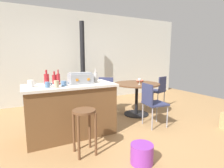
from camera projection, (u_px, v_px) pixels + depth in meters
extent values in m
plane|color=#A37A4C|center=(107.00, 129.00, 3.37)|extent=(8.80, 8.80, 0.00)
cube|color=beige|center=(71.00, 57.00, 5.35)|extent=(8.00, 0.10, 2.70)
cube|color=brown|center=(71.00, 111.00, 3.08)|extent=(1.45, 0.68, 0.86)
cube|color=beige|center=(70.00, 85.00, 3.01)|extent=(1.51, 0.74, 0.04)
cylinder|color=brown|center=(90.00, 128.00, 2.63)|extent=(0.04, 0.04, 0.61)
cylinder|color=brown|center=(74.00, 131.00, 2.53)|extent=(0.04, 0.04, 0.61)
cylinder|color=brown|center=(79.00, 138.00, 2.31)|extent=(0.04, 0.04, 0.61)
cylinder|color=brown|center=(96.00, 135.00, 2.42)|extent=(0.04, 0.04, 0.61)
cylinder|color=brown|center=(84.00, 111.00, 2.43)|extent=(0.32, 0.32, 0.03)
cylinder|color=black|center=(136.00, 114.00, 4.21)|extent=(0.58, 0.58, 0.02)
cylinder|color=black|center=(136.00, 100.00, 4.16)|extent=(0.07, 0.07, 0.72)
cylinder|color=brown|center=(137.00, 84.00, 4.10)|extent=(1.05, 1.05, 0.03)
cube|color=navy|center=(156.00, 91.00, 4.75)|extent=(0.51, 0.51, 0.03)
cube|color=navy|center=(162.00, 84.00, 4.59)|extent=(0.35, 0.14, 0.40)
cylinder|color=gray|center=(158.00, 102.00, 4.55)|extent=(0.02, 0.02, 0.43)
cylinder|color=gray|center=(164.00, 99.00, 4.79)|extent=(0.02, 0.02, 0.43)
cylinder|color=gray|center=(153.00, 97.00, 5.03)|extent=(0.02, 0.02, 0.43)
cylinder|color=gray|center=(146.00, 99.00, 4.79)|extent=(0.02, 0.02, 0.43)
cube|color=navy|center=(105.00, 95.00, 4.22)|extent=(0.55, 0.55, 0.03)
cube|color=navy|center=(106.00, 85.00, 4.38)|extent=(0.31, 0.22, 0.40)
cylinder|color=gray|center=(113.00, 103.00, 4.41)|extent=(0.02, 0.02, 0.44)
cylinder|color=gray|center=(99.00, 103.00, 4.44)|extent=(0.02, 0.02, 0.44)
cylinder|color=gray|center=(97.00, 106.00, 4.11)|extent=(0.02, 0.02, 0.44)
cylinder|color=gray|center=(111.00, 107.00, 4.07)|extent=(0.02, 0.02, 0.44)
cube|color=navy|center=(155.00, 104.00, 3.46)|extent=(0.44, 0.44, 0.03)
cube|color=navy|center=(147.00, 94.00, 3.36)|extent=(0.06, 0.36, 0.40)
cylinder|color=gray|center=(143.00, 113.00, 3.59)|extent=(0.02, 0.02, 0.44)
cylinder|color=gray|center=(152.00, 119.00, 3.28)|extent=(0.02, 0.02, 0.44)
cylinder|color=gray|center=(167.00, 117.00, 3.40)|extent=(0.02, 0.02, 0.44)
cylinder|color=gray|center=(157.00, 112.00, 3.71)|extent=(0.02, 0.02, 0.44)
cylinder|color=black|center=(84.00, 102.00, 5.20)|extent=(0.37, 0.37, 0.06)
cylinder|color=black|center=(83.00, 91.00, 5.15)|extent=(0.44, 0.44, 0.63)
cube|color=#2D2826|center=(86.00, 92.00, 4.96)|extent=(0.20, 0.02, 0.20)
cylinder|color=black|center=(82.00, 51.00, 4.98)|extent=(0.13, 0.13, 1.64)
cube|color=gray|center=(80.00, 79.00, 3.08)|extent=(0.40, 0.25, 0.17)
cube|color=gray|center=(80.00, 73.00, 3.07)|extent=(0.38, 0.15, 0.02)
cube|color=orange|center=(77.00, 80.00, 2.92)|extent=(0.04, 0.01, 0.04)
cube|color=orange|center=(88.00, 79.00, 3.01)|extent=(0.04, 0.01, 0.04)
cylinder|color=maroon|center=(54.00, 79.00, 3.05)|extent=(0.08, 0.08, 0.16)
cylinder|color=maroon|center=(54.00, 73.00, 3.04)|extent=(0.03, 0.03, 0.06)
cylinder|color=#B7B2AD|center=(96.00, 77.00, 3.25)|extent=(0.07, 0.07, 0.18)
cylinder|color=#B7B2AD|center=(95.00, 71.00, 3.23)|extent=(0.03, 0.03, 0.07)
cylinder|color=maroon|center=(47.00, 79.00, 3.00)|extent=(0.08, 0.08, 0.18)
cylinder|color=maroon|center=(46.00, 72.00, 2.99)|extent=(0.03, 0.03, 0.07)
cylinder|color=maroon|center=(58.00, 79.00, 3.00)|extent=(0.06, 0.06, 0.18)
cylinder|color=maroon|center=(58.00, 72.00, 2.98)|extent=(0.02, 0.02, 0.07)
cylinder|color=white|center=(31.00, 84.00, 2.72)|extent=(0.09, 0.09, 0.11)
torus|color=white|center=(35.00, 83.00, 2.74)|extent=(0.05, 0.01, 0.05)
cylinder|color=#4C7099|center=(47.00, 85.00, 2.70)|extent=(0.07, 0.07, 0.08)
torus|color=#4C7099|center=(51.00, 84.00, 2.72)|extent=(0.05, 0.01, 0.05)
cylinder|color=#4C7099|center=(64.00, 83.00, 2.82)|extent=(0.09, 0.09, 0.08)
torus|color=#4C7099|center=(67.00, 83.00, 2.85)|extent=(0.05, 0.01, 0.05)
cylinder|color=tan|center=(56.00, 84.00, 2.67)|extent=(0.07, 0.07, 0.11)
torus|color=tan|center=(60.00, 83.00, 2.69)|extent=(0.05, 0.01, 0.05)
cylinder|color=silver|center=(139.00, 85.00, 3.90)|extent=(0.06, 0.06, 0.00)
cylinder|color=silver|center=(139.00, 83.00, 3.90)|extent=(0.01, 0.01, 0.08)
ellipsoid|color=silver|center=(139.00, 80.00, 3.89)|extent=(0.07, 0.07, 0.06)
ellipsoid|color=#DB6651|center=(140.00, 80.00, 4.32)|extent=(0.18, 0.18, 0.07)
cylinder|color=purple|center=(142.00, 154.00, 2.27)|extent=(0.30, 0.30, 0.25)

